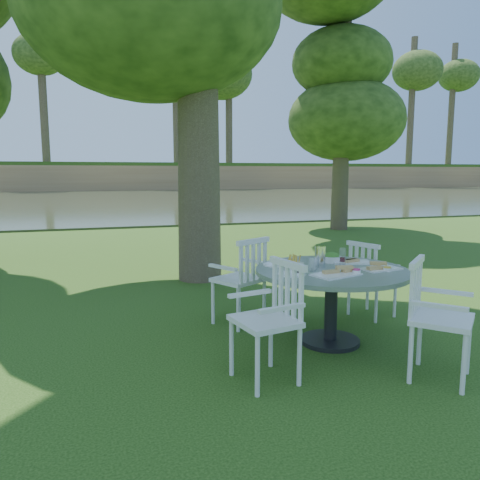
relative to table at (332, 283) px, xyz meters
name	(u,v)px	position (x,y,z in m)	size (l,w,h in m)	color
ground	(245,317)	(-0.53, 0.99, -0.58)	(140.00, 140.00, 0.00)	#19390C
table	(332,283)	(0.00, 0.00, 0.00)	(1.43, 1.43, 0.72)	black
chair_ne	(368,274)	(0.77, 0.59, -0.08)	(0.52, 0.54, 0.85)	white
chair_nw	(245,274)	(-0.61, 0.74, -0.04)	(0.63, 0.62, 0.93)	white
chair_sw	(275,311)	(-0.79, -0.56, -0.04)	(0.52, 0.54, 0.93)	white
chair_se	(430,309)	(0.38, -0.89, -0.04)	(0.65, 0.65, 0.93)	white
tableware	(325,264)	(-0.04, 0.06, 0.17)	(1.20, 0.89, 0.21)	white
tree_right	(346,1)	(4.59, 8.02, 5.57)	(3.30, 3.30, 10.31)	black
river	(122,201)	(-0.53, 23.99, -0.58)	(100.00, 28.00, 0.12)	#2C341F
far_bank	(110,111)	(-0.25, 42.10, 6.66)	(100.00, 18.00, 15.20)	#9A7148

